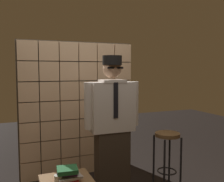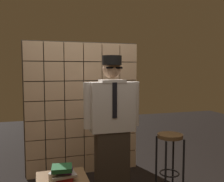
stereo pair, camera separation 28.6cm
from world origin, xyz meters
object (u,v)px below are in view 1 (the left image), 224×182
(book_stack, at_px, (68,175))
(coffee_mug, at_px, (59,180))
(standing_person, at_px, (112,125))
(bar_stool, at_px, (167,147))

(book_stack, distance_m, coffee_mug, 0.10)
(standing_person, relative_size, book_stack, 6.71)
(standing_person, relative_size, bar_stool, 2.34)
(standing_person, distance_m, coffee_mug, 0.98)
(standing_person, bearing_deg, book_stack, -145.03)
(bar_stool, distance_m, book_stack, 1.53)
(book_stack, relative_size, coffee_mug, 2.15)
(standing_person, height_order, bar_stool, standing_person)
(standing_person, xyz_separation_m, book_stack, (-0.67, -0.44, -0.36))
(standing_person, relative_size, coffee_mug, 14.40)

